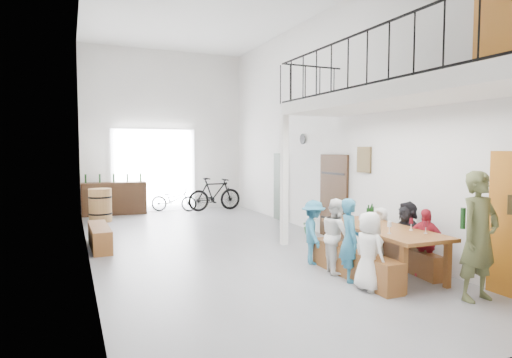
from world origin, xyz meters
name	(u,v)px	position (x,y,z in m)	size (l,w,h in m)	color
floor	(222,245)	(0.00, 0.00, 0.00)	(12.00, 12.00, 0.00)	slate
room_walls	(221,83)	(0.00, 0.00, 3.55)	(12.00, 12.00, 12.00)	white
gateway_portal	(154,170)	(-0.40, 5.94, 1.40)	(2.80, 0.08, 2.80)	white
right_wall_decor	(378,168)	(2.70, -1.87, 1.74)	(0.07, 8.28, 5.07)	#9E5915
balcony	(394,99)	(1.98, -3.13, 2.96)	(1.52, 5.62, 4.00)	white
tasting_table	(382,232)	(1.85, -3.06, 0.71)	(1.10, 2.47, 0.79)	brown
bench_inner	(354,263)	(1.21, -3.12, 0.24)	(0.33, 2.09, 0.48)	brown
bench_wall	(405,257)	(2.38, -3.03, 0.21)	(0.23, 1.80, 0.41)	brown
tableware	(381,218)	(1.89, -2.96, 0.93)	(0.63, 1.30, 0.35)	black
side_bench	(100,237)	(-2.50, 0.84, 0.24)	(0.37, 1.71, 0.48)	brown
oak_barrel	(100,205)	(-2.26, 4.38, 0.49)	(0.66, 0.66, 0.97)	#966236
serving_counter	(114,198)	(-1.75, 5.65, 0.53)	(2.00, 0.55, 1.05)	#361F0F
counter_bottles	(114,178)	(-1.75, 5.68, 1.19)	(1.76, 0.12, 0.28)	black
guest_left_a	(369,251)	(1.04, -3.72, 0.60)	(0.58, 0.38, 1.19)	white
guest_left_b	(350,240)	(1.05, -3.22, 0.67)	(0.49, 0.32, 1.34)	#286987
guest_left_c	(337,235)	(1.15, -2.72, 0.64)	(0.62, 0.48, 1.28)	white
guest_left_d	(313,232)	(1.06, -2.09, 0.59)	(0.77, 0.44, 1.18)	#286987
guest_right_a	(425,243)	(2.35, -3.52, 0.57)	(0.67, 0.28, 1.14)	#AB1D2C
guest_right_b	(407,235)	(2.44, -3.01, 0.60)	(1.12, 0.36, 1.20)	black
guest_right_c	(380,234)	(2.37, -2.39, 0.51)	(0.50, 0.32, 1.02)	white
host_standing	(479,236)	(2.18, -4.67, 0.91)	(0.67, 0.44, 1.82)	#4D512D
potted_plant	(309,226)	(2.45, 0.42, 0.19)	(0.34, 0.30, 0.38)	#1A4C1E
bicycle_near	(174,199)	(0.18, 5.58, 0.41)	(0.55, 1.56, 0.82)	black
bicycle_far	(215,194)	(1.52, 5.20, 0.57)	(0.54, 1.91, 1.15)	black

